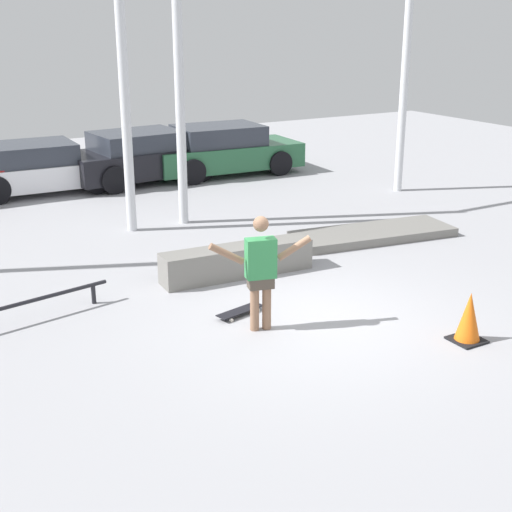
{
  "coord_description": "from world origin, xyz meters",
  "views": [
    {
      "loc": [
        -5.47,
        -7.96,
        4.24
      ],
      "look_at": [
        -0.31,
        1.01,
        0.75
      ],
      "focal_mm": 50.0,
      "sensor_mm": 36.0,
      "label": 1
    }
  ],
  "objects_px": {
    "skateboard": "(240,311)",
    "skateboarder": "(261,268)",
    "parked_car_white": "(30,169)",
    "grind_box": "(237,261)",
    "manual_pad": "(373,234)",
    "parked_car_black": "(142,157)",
    "parked_car_green": "(223,150)",
    "grind_rail": "(32,303)",
    "traffic_cone": "(469,318)"
  },
  "relations": [
    {
      "from": "parked_car_black",
      "to": "parked_car_green",
      "type": "bearing_deg",
      "value": -9.87
    },
    {
      "from": "grind_rail",
      "to": "parked_car_black",
      "type": "xyz_separation_m",
      "value": [
        4.84,
        7.96,
        0.4
      ]
    },
    {
      "from": "parked_car_black",
      "to": "parked_car_green",
      "type": "distance_m",
      "value": 2.33
    },
    {
      "from": "parked_car_black",
      "to": "manual_pad",
      "type": "bearing_deg",
      "value": -78.34
    },
    {
      "from": "grind_rail",
      "to": "parked_car_green",
      "type": "xyz_separation_m",
      "value": [
        7.16,
        7.75,
        0.4
      ]
    },
    {
      "from": "manual_pad",
      "to": "parked_car_white",
      "type": "height_order",
      "value": "parked_car_white"
    },
    {
      "from": "grind_box",
      "to": "parked_car_green",
      "type": "distance_m",
      "value": 8.41
    },
    {
      "from": "skateboarder",
      "to": "grind_rail",
      "type": "distance_m",
      "value": 3.42
    },
    {
      "from": "skateboarder",
      "to": "parked_car_green",
      "type": "relative_size",
      "value": 0.39
    },
    {
      "from": "skateboarder",
      "to": "traffic_cone",
      "type": "relative_size",
      "value": 2.36
    },
    {
      "from": "grind_box",
      "to": "manual_pad",
      "type": "bearing_deg",
      "value": 9.51
    },
    {
      "from": "skateboarder",
      "to": "parked_car_white",
      "type": "bearing_deg",
      "value": 109.47
    },
    {
      "from": "grind_box",
      "to": "grind_rail",
      "type": "bearing_deg",
      "value": -177.07
    },
    {
      "from": "parked_car_white",
      "to": "grind_box",
      "type": "bearing_deg",
      "value": -76.94
    },
    {
      "from": "skateboard",
      "to": "parked_car_green",
      "type": "distance_m",
      "value": 10.12
    },
    {
      "from": "parked_car_green",
      "to": "skateboard",
      "type": "bearing_deg",
      "value": -112.6
    },
    {
      "from": "parked_car_green",
      "to": "parked_car_white",
      "type": "bearing_deg",
      "value": 178.96
    },
    {
      "from": "skateboarder",
      "to": "skateboard",
      "type": "relative_size",
      "value": 2.05
    },
    {
      "from": "grind_box",
      "to": "parked_car_white",
      "type": "xyz_separation_m",
      "value": [
        -1.59,
        7.97,
        0.35
      ]
    },
    {
      "from": "manual_pad",
      "to": "grind_rail",
      "type": "bearing_deg",
      "value": -173.79
    },
    {
      "from": "parked_car_white",
      "to": "skateboard",
      "type": "bearing_deg",
      "value": -83.3
    },
    {
      "from": "parked_car_white",
      "to": "parked_car_green",
      "type": "bearing_deg",
      "value": -2.65
    },
    {
      "from": "grind_box",
      "to": "grind_rail",
      "type": "relative_size",
      "value": 1.12
    },
    {
      "from": "parked_car_green",
      "to": "grind_rail",
      "type": "bearing_deg",
      "value": -129.37
    },
    {
      "from": "skateboard",
      "to": "skateboarder",
      "type": "bearing_deg",
      "value": -102.5
    },
    {
      "from": "grind_box",
      "to": "skateboarder",
      "type": "bearing_deg",
      "value": -109.91
    },
    {
      "from": "skateboard",
      "to": "parked_car_white",
      "type": "relative_size",
      "value": 0.18
    },
    {
      "from": "skateboard",
      "to": "grind_box",
      "type": "bearing_deg",
      "value": 49.63
    },
    {
      "from": "grind_box",
      "to": "parked_car_green",
      "type": "bearing_deg",
      "value": 64.24
    },
    {
      "from": "manual_pad",
      "to": "grind_rail",
      "type": "height_order",
      "value": "grind_rail"
    },
    {
      "from": "grind_rail",
      "to": "traffic_cone",
      "type": "xyz_separation_m",
      "value": [
        5.0,
        -3.69,
        0.08
      ]
    },
    {
      "from": "parked_car_white",
      "to": "grind_rail",
      "type": "bearing_deg",
      "value": -101.45
    },
    {
      "from": "parked_car_green",
      "to": "grind_box",
      "type": "bearing_deg",
      "value": -112.39
    },
    {
      "from": "parked_car_green",
      "to": "traffic_cone",
      "type": "bearing_deg",
      "value": -97.31
    },
    {
      "from": "parked_car_green",
      "to": "manual_pad",
      "type": "bearing_deg",
      "value": -88.48
    },
    {
      "from": "parked_car_black",
      "to": "traffic_cone",
      "type": "height_order",
      "value": "parked_car_black"
    },
    {
      "from": "grind_rail",
      "to": "parked_car_green",
      "type": "relative_size",
      "value": 0.56
    },
    {
      "from": "skateboarder",
      "to": "traffic_cone",
      "type": "xyz_separation_m",
      "value": [
        2.26,
        -1.75,
        -0.58
      ]
    },
    {
      "from": "skateboarder",
      "to": "grind_box",
      "type": "height_order",
      "value": "skateboarder"
    },
    {
      "from": "skateboarder",
      "to": "skateboard",
      "type": "bearing_deg",
      "value": 105.62
    },
    {
      "from": "skateboard",
      "to": "traffic_cone",
      "type": "height_order",
      "value": "traffic_cone"
    },
    {
      "from": "grind_rail",
      "to": "grind_box",
      "type": "bearing_deg",
      "value": 2.93
    },
    {
      "from": "grind_rail",
      "to": "parked_car_green",
      "type": "height_order",
      "value": "parked_car_green"
    },
    {
      "from": "manual_pad",
      "to": "parked_car_white",
      "type": "distance_m",
      "value": 8.96
    },
    {
      "from": "manual_pad",
      "to": "parked_car_white",
      "type": "relative_size",
      "value": 0.73
    },
    {
      "from": "skateboard",
      "to": "parked_car_white",
      "type": "bearing_deg",
      "value": 81.59
    },
    {
      "from": "grind_rail",
      "to": "traffic_cone",
      "type": "bearing_deg",
      "value": -36.37
    },
    {
      "from": "parked_car_green",
      "to": "parked_car_black",
      "type": "bearing_deg",
      "value": 178.04
    },
    {
      "from": "parked_car_black",
      "to": "traffic_cone",
      "type": "distance_m",
      "value": 11.66
    },
    {
      "from": "skateboarder",
      "to": "parked_car_black",
      "type": "bearing_deg",
      "value": 92.82
    }
  ]
}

